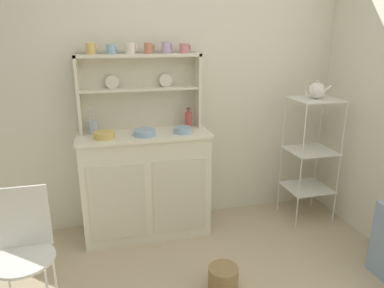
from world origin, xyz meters
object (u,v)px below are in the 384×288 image
at_px(floor_basket, 223,278).
at_px(cup_gold_0, 91,48).
at_px(hutch_shelf_unit, 140,85).
at_px(bakers_rack, 311,146).
at_px(porcelain_teapot, 317,90).
at_px(jam_bottle, 188,119).
at_px(hutch_cabinet, 146,183).
at_px(bowl_mixing_large, 104,135).
at_px(wire_chair, 23,244).
at_px(utensil_jar, 93,127).

xyz_separation_m(floor_basket, cup_gold_0, (-0.78, 1.01, 1.51)).
distance_m(hutch_shelf_unit, cup_gold_0, 0.48).
bearing_deg(bakers_rack, porcelain_teapot, -180.00).
distance_m(hutch_shelf_unit, porcelain_teapot, 1.54).
bearing_deg(jam_bottle, hutch_cabinet, -167.88).
bearing_deg(cup_gold_0, bowl_mixing_large, -75.47).
distance_m(hutch_cabinet, jam_bottle, 0.66).
relative_size(hutch_cabinet, cup_gold_0, 12.13).
xyz_separation_m(hutch_cabinet, wire_chair, (-0.82, -0.83, 0.05)).
distance_m(bakers_rack, utensil_jar, 1.94).
height_order(hutch_shelf_unit, porcelain_teapot, hutch_shelf_unit).
bearing_deg(porcelain_teapot, hutch_cabinet, 176.25).
bearing_deg(utensil_jar, hutch_shelf_unit, 12.04).
relative_size(cup_gold_0, porcelain_teapot, 0.38).
height_order(cup_gold_0, jam_bottle, cup_gold_0).
xyz_separation_m(wire_chair, porcelain_teapot, (2.34, 0.73, 0.71)).
bearing_deg(jam_bottle, floor_basket, -89.45).
distance_m(bowl_mixing_large, porcelain_teapot, 1.85).
height_order(bowl_mixing_large, utensil_jar, utensil_jar).
bearing_deg(bakers_rack, bowl_mixing_large, 179.19).
xyz_separation_m(utensil_jar, porcelain_teapot, (1.92, -0.18, 0.25)).
distance_m(bakers_rack, wire_chair, 2.46).
bearing_deg(bowl_mixing_large, jam_bottle, 12.51).
bearing_deg(floor_basket, jam_bottle, 90.55).
xyz_separation_m(floor_basket, jam_bottle, (-0.01, 0.97, 0.91)).
relative_size(hutch_shelf_unit, wire_chair, 1.19).
relative_size(wire_chair, bowl_mixing_large, 5.23).
relative_size(hutch_shelf_unit, bowl_mixing_large, 6.24).
bearing_deg(floor_basket, bowl_mixing_large, 131.81).
bearing_deg(hutch_cabinet, floor_basket, -65.15).
height_order(wire_chair, floor_basket, wire_chair).
distance_m(jam_bottle, porcelain_teapot, 1.15).
relative_size(jam_bottle, utensil_jar, 0.79).
distance_m(utensil_jar, porcelain_teapot, 1.94).
xyz_separation_m(floor_basket, utensil_jar, (-0.81, 0.96, 0.89)).
distance_m(bakers_rack, jam_bottle, 1.16).
bearing_deg(utensil_jar, floor_basket, -49.88).
distance_m(floor_basket, porcelain_teapot, 1.77).
distance_m(hutch_cabinet, porcelain_teapot, 1.70).
bearing_deg(wire_chair, cup_gold_0, 40.64).
xyz_separation_m(bakers_rack, floor_basket, (-1.10, -0.79, -0.63)).
relative_size(hutch_cabinet, porcelain_teapot, 4.65).
bearing_deg(utensil_jar, jam_bottle, 0.64).
bearing_deg(jam_bottle, hutch_shelf_unit, 169.19).
bearing_deg(hutch_shelf_unit, bakers_rack, -9.82).
distance_m(hutch_cabinet, wire_chair, 1.17).
height_order(cup_gold_0, utensil_jar, cup_gold_0).
height_order(hutch_shelf_unit, cup_gold_0, cup_gold_0).
height_order(hutch_shelf_unit, bakers_rack, hutch_shelf_unit).
bearing_deg(wire_chair, porcelain_teapot, -6.39).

